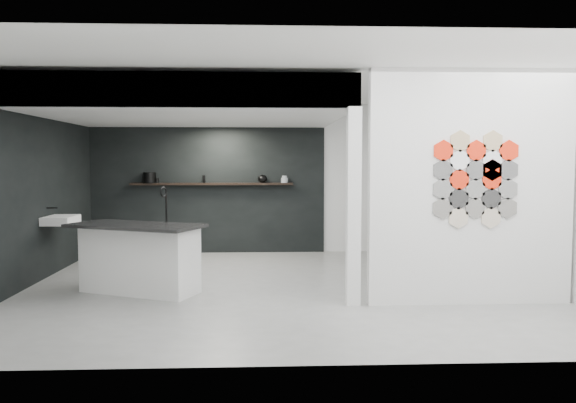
{
  "coord_description": "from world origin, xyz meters",
  "views": [
    {
      "loc": [
        -0.25,
        -7.58,
        1.71
      ],
      "look_at": [
        0.1,
        0.3,
        1.15
      ],
      "focal_mm": 35.0,
      "sensor_mm": 36.0,
      "label": 1
    }
  ],
  "objects_px": {
    "glass_bowl": "(285,180)",
    "bottle_dark": "(204,179)",
    "wall_basin": "(61,220)",
    "utensil_cup": "(157,180)",
    "partition_panel": "(471,188)",
    "kettle": "(262,179)",
    "glass_vase": "(285,179)",
    "stockpot": "(150,178)",
    "kitchen_island": "(139,257)"
  },
  "relations": [
    {
      "from": "kitchen_island",
      "to": "bottle_dark",
      "type": "relative_size",
      "value": 13.65
    },
    {
      "from": "glass_vase",
      "to": "kitchen_island",
      "type": "bearing_deg",
      "value": -122.83
    },
    {
      "from": "wall_basin",
      "to": "utensil_cup",
      "type": "relative_size",
      "value": 6.58
    },
    {
      "from": "utensil_cup",
      "to": "glass_bowl",
      "type": "bearing_deg",
      "value": 0.0
    },
    {
      "from": "stockpot",
      "to": "kitchen_island",
      "type": "bearing_deg",
      "value": -81.29
    },
    {
      "from": "kettle",
      "to": "bottle_dark",
      "type": "distance_m",
      "value": 1.08
    },
    {
      "from": "glass_bowl",
      "to": "glass_vase",
      "type": "xyz_separation_m",
      "value": [
        0.0,
        0.0,
        0.02
      ]
    },
    {
      "from": "kettle",
      "to": "utensil_cup",
      "type": "bearing_deg",
      "value": 164.99
    },
    {
      "from": "bottle_dark",
      "to": "utensil_cup",
      "type": "height_order",
      "value": "bottle_dark"
    },
    {
      "from": "wall_basin",
      "to": "glass_vase",
      "type": "xyz_separation_m",
      "value": [
        3.39,
        2.07,
        0.54
      ]
    },
    {
      "from": "kettle",
      "to": "utensil_cup",
      "type": "distance_m",
      "value": 1.95
    },
    {
      "from": "glass_vase",
      "to": "utensil_cup",
      "type": "relative_size",
      "value": 1.45
    },
    {
      "from": "kitchen_island",
      "to": "stockpot",
      "type": "relative_size",
      "value": 7.9
    },
    {
      "from": "partition_panel",
      "to": "wall_basin",
      "type": "bearing_deg",
      "value": 161.77
    },
    {
      "from": "kettle",
      "to": "bottle_dark",
      "type": "bearing_deg",
      "value": 164.99
    },
    {
      "from": "wall_basin",
      "to": "stockpot",
      "type": "distance_m",
      "value": 2.32
    },
    {
      "from": "glass_bowl",
      "to": "bottle_dark",
      "type": "xyz_separation_m",
      "value": [
        -1.5,
        0.0,
        0.02
      ]
    },
    {
      "from": "partition_panel",
      "to": "glass_bowl",
      "type": "height_order",
      "value": "partition_panel"
    },
    {
      "from": "wall_basin",
      "to": "partition_panel",
      "type": "bearing_deg",
      "value": -18.23
    },
    {
      "from": "kitchen_island",
      "to": "utensil_cup",
      "type": "xyz_separation_m",
      "value": [
        -0.35,
        3.12,
        0.9
      ]
    },
    {
      "from": "partition_panel",
      "to": "wall_basin",
      "type": "distance_m",
      "value": 5.78
    },
    {
      "from": "kitchen_island",
      "to": "glass_bowl",
      "type": "relative_size",
      "value": 14.41
    },
    {
      "from": "kettle",
      "to": "bottle_dark",
      "type": "xyz_separation_m",
      "value": [
        -1.08,
        0.0,
        -0.01
      ]
    },
    {
      "from": "kitchen_island",
      "to": "kettle",
      "type": "xyz_separation_m",
      "value": [
        1.6,
        3.12,
        0.93
      ]
    },
    {
      "from": "kettle",
      "to": "glass_vase",
      "type": "distance_m",
      "value": 0.41
    },
    {
      "from": "glass_bowl",
      "to": "bottle_dark",
      "type": "relative_size",
      "value": 0.95
    },
    {
      "from": "kettle",
      "to": "glass_bowl",
      "type": "relative_size",
      "value": 1.35
    },
    {
      "from": "glass_vase",
      "to": "bottle_dark",
      "type": "xyz_separation_m",
      "value": [
        -1.5,
        0.0,
        0.0
      ]
    },
    {
      "from": "glass_vase",
      "to": "bottle_dark",
      "type": "height_order",
      "value": "bottle_dark"
    },
    {
      "from": "kitchen_island",
      "to": "glass_vase",
      "type": "distance_m",
      "value": 3.83
    },
    {
      "from": "wall_basin",
      "to": "glass_vase",
      "type": "bearing_deg",
      "value": 31.35
    },
    {
      "from": "wall_basin",
      "to": "bottle_dark",
      "type": "relative_size",
      "value": 4.36
    },
    {
      "from": "glass_bowl",
      "to": "stockpot",
      "type": "bearing_deg",
      "value": 180.0
    },
    {
      "from": "utensil_cup",
      "to": "partition_panel",
      "type": "bearing_deg",
      "value": -41.06
    },
    {
      "from": "utensil_cup",
      "to": "wall_basin",
      "type": "bearing_deg",
      "value": -116.46
    },
    {
      "from": "kettle",
      "to": "bottle_dark",
      "type": "height_order",
      "value": "kettle"
    },
    {
      "from": "partition_panel",
      "to": "glass_vase",
      "type": "distance_m",
      "value": 4.39
    },
    {
      "from": "kettle",
      "to": "utensil_cup",
      "type": "height_order",
      "value": "kettle"
    },
    {
      "from": "stockpot",
      "to": "bottle_dark",
      "type": "xyz_separation_m",
      "value": [
        1.0,
        0.0,
        -0.03
      ]
    },
    {
      "from": "bottle_dark",
      "to": "utensil_cup",
      "type": "xyz_separation_m",
      "value": [
        -0.87,
        0.0,
        -0.02
      ]
    },
    {
      "from": "glass_bowl",
      "to": "utensil_cup",
      "type": "distance_m",
      "value": 2.36
    },
    {
      "from": "glass_bowl",
      "to": "utensil_cup",
      "type": "xyz_separation_m",
      "value": [
        -2.36,
        0.0,
        -0.0
      ]
    },
    {
      "from": "stockpot",
      "to": "utensil_cup",
      "type": "bearing_deg",
      "value": 0.0
    },
    {
      "from": "stockpot",
      "to": "utensil_cup",
      "type": "xyz_separation_m",
      "value": [
        0.13,
        0.0,
        -0.05
      ]
    },
    {
      "from": "kitchen_island",
      "to": "kettle",
      "type": "bearing_deg",
      "value": 86.47
    },
    {
      "from": "partition_panel",
      "to": "glass_bowl",
      "type": "xyz_separation_m",
      "value": [
        -2.08,
        3.87,
        -0.03
      ]
    },
    {
      "from": "kitchen_island",
      "to": "utensil_cup",
      "type": "height_order",
      "value": "utensil_cup"
    },
    {
      "from": "partition_panel",
      "to": "glass_bowl",
      "type": "relative_size",
      "value": 21.49
    },
    {
      "from": "kitchen_island",
      "to": "glass_bowl",
      "type": "xyz_separation_m",
      "value": [
        2.02,
        3.12,
        0.9
      ]
    },
    {
      "from": "kitchen_island",
      "to": "kettle",
      "type": "relative_size",
      "value": 10.7
    }
  ]
}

